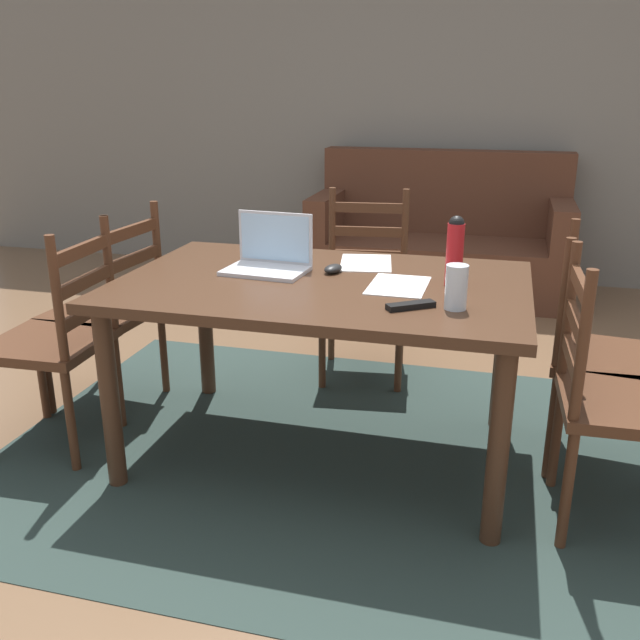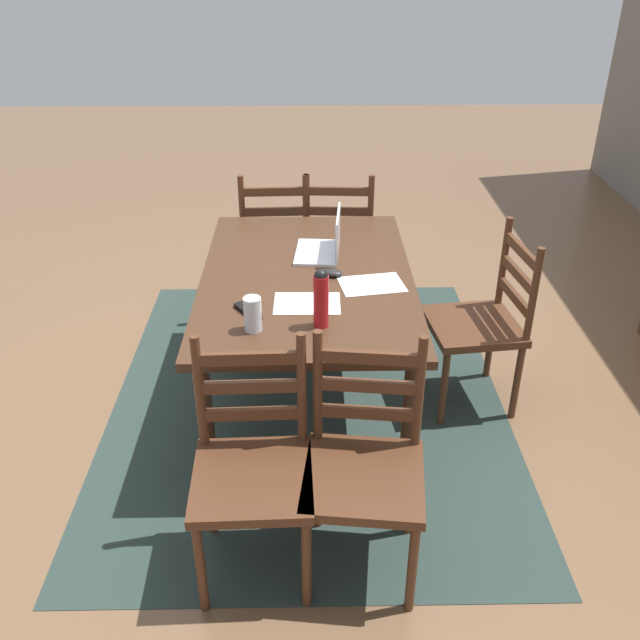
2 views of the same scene
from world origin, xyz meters
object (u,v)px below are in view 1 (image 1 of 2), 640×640
at_px(chair_far_head, 365,288).
at_px(couch, 439,243).
at_px(drinking_glass, 456,287).
at_px(chair_right_near, 617,400).
at_px(chair_left_near, 56,342).
at_px(chair_right_far, 602,355).
at_px(chair_left_far, 110,312).
at_px(computer_mouse, 333,269).
at_px(tv_remote, 411,306).
at_px(dining_table, 322,302).
at_px(water_bottle, 455,250).
at_px(laptop, 270,256).

bearing_deg(chair_far_head, couch, 82.38).
relative_size(chair_far_head, drinking_glass, 6.29).
bearing_deg(chair_right_near, chair_left_near, 179.92).
distance_m(chair_right_far, chair_left_far, 2.13).
bearing_deg(computer_mouse, chair_right_near, -1.63).
xyz_separation_m(chair_right_far, tv_remote, (-0.69, -0.47, 0.29)).
xyz_separation_m(chair_left_far, chair_left_near, (0.00, -0.40, 0.00)).
relative_size(chair_right_near, couch, 0.53).
xyz_separation_m(dining_table, water_bottle, (0.49, 0.06, 0.22)).
bearing_deg(chair_right_near, computer_mouse, 162.70).
bearing_deg(chair_right_far, drinking_glass, -141.56).
distance_m(laptop, computer_mouse, 0.26).
xyz_separation_m(chair_left_near, drinking_glass, (1.59, -0.02, 0.36)).
height_order(chair_right_far, chair_left_far, same).
distance_m(chair_right_near, drinking_glass, 0.65).
bearing_deg(chair_left_near, chair_right_near, -0.08).
bearing_deg(dining_table, laptop, 157.91).
bearing_deg(water_bottle, chair_right_near, -24.61).
bearing_deg(tv_remote, chair_right_far, -91.13).
xyz_separation_m(couch, water_bottle, (0.27, -2.48, 0.52)).
height_order(dining_table, water_bottle, water_bottle).
height_order(water_bottle, drinking_glass, water_bottle).
bearing_deg(computer_mouse, chair_far_head, 107.06).
relative_size(dining_table, chair_left_far, 1.64).
relative_size(dining_table, laptop, 4.61).
relative_size(chair_left_far, couch, 0.53).
bearing_deg(water_bottle, chair_right_far, 14.60).
height_order(laptop, water_bottle, water_bottle).
relative_size(chair_left_near, tv_remote, 5.59).
xyz_separation_m(chair_right_near, chair_left_near, (-2.13, 0.00, 0.00)).
xyz_separation_m(chair_right_far, water_bottle, (-0.58, -0.15, 0.42)).
bearing_deg(chair_right_near, chair_left_far, 169.19).
distance_m(couch, computer_mouse, 2.46).
relative_size(chair_left_far, drinking_glass, 6.29).
bearing_deg(dining_table, chair_left_near, -169.24).
distance_m(drinking_glass, computer_mouse, 0.62).
bearing_deg(tv_remote, chair_left_near, 52.53).
xyz_separation_m(laptop, computer_mouse, (0.26, 0.02, -0.04)).
xyz_separation_m(chair_far_head, chair_left_far, (-1.06, -0.68, 0.00)).
height_order(drinking_glass, computer_mouse, drinking_glass).
bearing_deg(laptop, couch, 79.31).
relative_size(chair_right_far, laptop, 2.82).
relative_size(chair_left_far, computer_mouse, 9.50).
bearing_deg(chair_right_far, chair_far_head, 147.89).
xyz_separation_m(chair_far_head, chair_right_far, (1.07, -0.67, 0.00)).
distance_m(chair_right_near, laptop, 1.39).
height_order(chair_far_head, tv_remote, chair_far_head).
distance_m(chair_left_far, water_bottle, 1.62).
bearing_deg(chair_right_near, laptop, 166.91).
height_order(chair_left_far, drinking_glass, chair_left_far).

